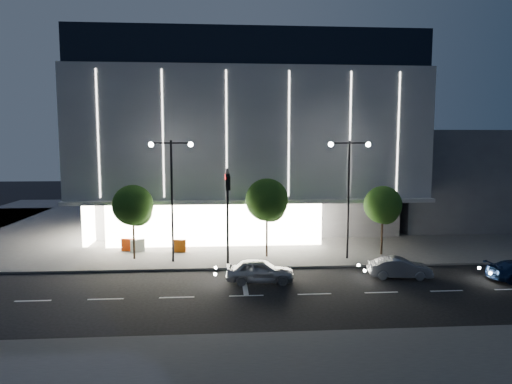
{
  "coord_description": "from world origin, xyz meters",
  "views": [
    {
      "loc": [
        0.72,
        -27.07,
        8.85
      ],
      "look_at": [
        3.25,
        8.11,
        5.0
      ],
      "focal_mm": 32.0,
      "sensor_mm": 36.0,
      "label": 1
    }
  ],
  "objects_px": {
    "tree_right": "(383,207)",
    "barrier_c": "(179,246)",
    "street_lamp_east": "(349,182)",
    "barrier_b": "(138,246)",
    "street_lamp_west": "(172,183)",
    "car_lead": "(260,271)",
    "barrier_a": "(128,245)",
    "car_second": "(399,268)",
    "tree_left": "(133,207)",
    "tree_mid": "(267,202)",
    "traffic_mast": "(228,200)"
  },
  "relations": [
    {
      "from": "tree_right",
      "to": "barrier_c",
      "type": "height_order",
      "value": "tree_right"
    },
    {
      "from": "street_lamp_east",
      "to": "barrier_b",
      "type": "height_order",
      "value": "street_lamp_east"
    },
    {
      "from": "street_lamp_west",
      "to": "car_lead",
      "type": "xyz_separation_m",
      "value": [
        6.0,
        -4.98,
        -5.22
      ]
    },
    {
      "from": "street_lamp_west",
      "to": "street_lamp_east",
      "type": "distance_m",
      "value": 13.0
    },
    {
      "from": "street_lamp_east",
      "to": "tree_right",
      "type": "relative_size",
      "value": 1.63
    },
    {
      "from": "street_lamp_west",
      "to": "car_lead",
      "type": "bearing_deg",
      "value": -39.7
    },
    {
      "from": "street_lamp_west",
      "to": "barrier_a",
      "type": "xyz_separation_m",
      "value": [
        -3.95,
        3.54,
        -5.31
      ]
    },
    {
      "from": "car_second",
      "to": "barrier_c",
      "type": "xyz_separation_m",
      "value": [
        -15.04,
        7.51,
        -0.01
      ]
    },
    {
      "from": "tree_left",
      "to": "barrier_a",
      "type": "bearing_deg",
      "value": 111.15
    },
    {
      "from": "tree_left",
      "to": "barrier_a",
      "type": "xyz_separation_m",
      "value": [
        -0.98,
        2.52,
        -3.38
      ]
    },
    {
      "from": "street_lamp_west",
      "to": "car_second",
      "type": "relative_size",
      "value": 2.24
    },
    {
      "from": "barrier_c",
      "to": "car_lead",
      "type": "bearing_deg",
      "value": -45.68
    },
    {
      "from": "car_lead",
      "to": "car_second",
      "type": "xyz_separation_m",
      "value": [
        9.2,
        0.31,
        -0.08
      ]
    },
    {
      "from": "tree_mid",
      "to": "barrier_c",
      "type": "bearing_deg",
      "value": 165.16
    },
    {
      "from": "street_lamp_east",
      "to": "car_lead",
      "type": "height_order",
      "value": "street_lamp_east"
    },
    {
      "from": "tree_left",
      "to": "barrier_c",
      "type": "height_order",
      "value": "tree_left"
    },
    {
      "from": "tree_left",
      "to": "barrier_b",
      "type": "xyz_separation_m",
      "value": [
        -0.18,
        2.19,
        -3.38
      ]
    },
    {
      "from": "street_lamp_east",
      "to": "barrier_c",
      "type": "bearing_deg",
      "value": 167.53
    },
    {
      "from": "street_lamp_west",
      "to": "barrier_b",
      "type": "height_order",
      "value": "street_lamp_west"
    },
    {
      "from": "traffic_mast",
      "to": "barrier_b",
      "type": "xyz_separation_m",
      "value": [
        -7.15,
        5.87,
        -4.38
      ]
    },
    {
      "from": "car_second",
      "to": "barrier_b",
      "type": "bearing_deg",
      "value": 73.85
    },
    {
      "from": "tree_mid",
      "to": "barrier_a",
      "type": "height_order",
      "value": "tree_mid"
    },
    {
      "from": "street_lamp_east",
      "to": "traffic_mast",
      "type": "bearing_deg",
      "value": -163.52
    },
    {
      "from": "street_lamp_west",
      "to": "tree_mid",
      "type": "relative_size",
      "value": 1.46
    },
    {
      "from": "tree_mid",
      "to": "barrier_a",
      "type": "distance_m",
      "value": 11.85
    },
    {
      "from": "barrier_a",
      "to": "barrier_c",
      "type": "bearing_deg",
      "value": -5.88
    },
    {
      "from": "traffic_mast",
      "to": "street_lamp_west",
      "type": "distance_m",
      "value": 4.89
    },
    {
      "from": "tree_left",
      "to": "barrier_b",
      "type": "distance_m",
      "value": 4.03
    },
    {
      "from": "tree_mid",
      "to": "barrier_a",
      "type": "xyz_separation_m",
      "value": [
        -10.98,
        2.52,
        -3.68
      ]
    },
    {
      "from": "street_lamp_east",
      "to": "barrier_c",
      "type": "distance_m",
      "value": 14.18
    },
    {
      "from": "barrier_b",
      "to": "car_second",
      "type": "bearing_deg",
      "value": -46.24
    },
    {
      "from": "tree_right",
      "to": "barrier_a",
      "type": "bearing_deg",
      "value": 172.8
    },
    {
      "from": "barrier_a",
      "to": "street_lamp_east",
      "type": "bearing_deg",
      "value": -7.97
    },
    {
      "from": "tree_left",
      "to": "tree_right",
      "type": "bearing_deg",
      "value": -0.0
    },
    {
      "from": "car_second",
      "to": "barrier_c",
      "type": "height_order",
      "value": "car_second"
    },
    {
      "from": "tree_left",
      "to": "traffic_mast",
      "type": "bearing_deg",
      "value": -27.84
    },
    {
      "from": "traffic_mast",
      "to": "tree_mid",
      "type": "height_order",
      "value": "traffic_mast"
    },
    {
      "from": "street_lamp_west",
      "to": "barrier_a",
      "type": "height_order",
      "value": "street_lamp_west"
    },
    {
      "from": "car_lead",
      "to": "street_lamp_east",
      "type": "bearing_deg",
      "value": -50.18
    },
    {
      "from": "traffic_mast",
      "to": "car_lead",
      "type": "distance_m",
      "value": 5.27
    },
    {
      "from": "tree_left",
      "to": "tree_right",
      "type": "distance_m",
      "value": 19.0
    },
    {
      "from": "car_second",
      "to": "barrier_b",
      "type": "distance_m",
      "value": 19.97
    },
    {
      "from": "street_lamp_east",
      "to": "car_lead",
      "type": "xyz_separation_m",
      "value": [
        -7.0,
        -4.98,
        -5.22
      ]
    },
    {
      "from": "traffic_mast",
      "to": "street_lamp_west",
      "type": "relative_size",
      "value": 0.79
    },
    {
      "from": "street_lamp_east",
      "to": "barrier_c",
      "type": "height_order",
      "value": "street_lamp_east"
    },
    {
      "from": "tree_left",
      "to": "tree_right",
      "type": "xyz_separation_m",
      "value": [
        19.0,
        -0.0,
        -0.15
      ]
    },
    {
      "from": "street_lamp_east",
      "to": "car_lead",
      "type": "distance_m",
      "value": 10.05
    },
    {
      "from": "street_lamp_west",
      "to": "tree_left",
      "type": "bearing_deg",
      "value": 161.06
    },
    {
      "from": "tree_left",
      "to": "tree_mid",
      "type": "height_order",
      "value": "tree_mid"
    },
    {
      "from": "tree_mid",
      "to": "tree_right",
      "type": "relative_size",
      "value": 1.12
    }
  ]
}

